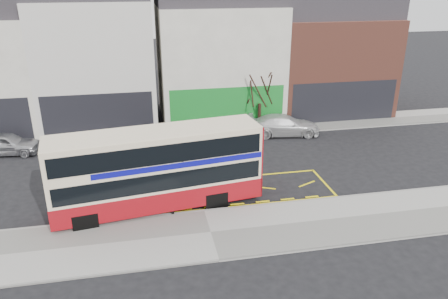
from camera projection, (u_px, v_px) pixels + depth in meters
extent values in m
plane|color=black|center=(203.00, 209.00, 21.35)|extent=(120.00, 120.00, 0.00)
cube|color=#9E9D96|center=(211.00, 233.00, 19.23)|extent=(40.00, 4.00, 0.15)
cube|color=gray|center=(204.00, 212.00, 20.98)|extent=(40.00, 0.15, 0.15)
cube|color=#9E9D96|center=(180.00, 132.00, 31.32)|extent=(50.00, 3.00, 0.15)
cube|color=silver|center=(98.00, 63.00, 32.29)|extent=(8.00, 8.00, 9.00)
cube|color=black|center=(99.00, 117.00, 29.77)|extent=(7.36, 0.06, 3.20)
cube|color=black|center=(99.00, 119.00, 29.86)|extent=(5.60, 0.04, 2.00)
cube|color=silver|center=(217.00, 62.00, 34.00)|extent=(9.00, 8.00, 8.50)
cube|color=#157A26|center=(228.00, 109.00, 31.39)|extent=(8.28, 0.06, 3.20)
cube|color=black|center=(228.00, 112.00, 31.48)|extent=(6.30, 0.04, 2.00)
cube|color=brown|center=(325.00, 64.00, 35.81)|extent=(9.00, 8.00, 7.50)
cube|color=#28262B|center=(330.00, 5.00, 34.05)|extent=(9.00, 7.20, 1.80)
cube|color=black|center=(344.00, 103.00, 33.01)|extent=(8.28, 0.06, 3.20)
cube|color=black|center=(344.00, 105.00, 33.10)|extent=(6.30, 0.04, 2.00)
cube|color=beige|center=(157.00, 168.00, 20.72)|extent=(10.14, 3.60, 3.65)
cube|color=maroon|center=(159.00, 193.00, 21.22)|extent=(10.18, 3.65, 0.99)
cube|color=maroon|center=(253.00, 154.00, 22.21)|extent=(0.38, 2.28, 3.65)
cube|color=black|center=(157.00, 172.00, 20.81)|extent=(9.75, 3.61, 0.86)
cube|color=black|center=(156.00, 146.00, 20.30)|extent=(9.75, 3.61, 0.90)
cube|color=#0C0C8B|center=(175.00, 156.00, 20.81)|extent=(8.18, 3.38, 0.27)
cube|color=black|center=(48.00, 192.00, 19.40)|extent=(0.35, 2.06, 1.44)
cube|color=black|center=(42.00, 160.00, 18.80)|extent=(0.35, 2.06, 0.90)
cube|color=black|center=(45.00, 175.00, 19.08)|extent=(0.27, 1.57, 0.32)
cube|color=beige|center=(155.00, 132.00, 20.04)|extent=(10.12, 3.51, 0.11)
cylinder|color=black|center=(85.00, 222.00, 19.41)|extent=(0.93, 0.37, 0.90)
cylinder|color=black|center=(83.00, 201.00, 21.17)|extent=(0.93, 0.37, 0.90)
cylinder|color=black|center=(216.00, 200.00, 21.27)|extent=(0.93, 0.37, 0.90)
cylinder|color=black|center=(204.00, 183.00, 23.03)|extent=(0.93, 0.37, 0.90)
cube|color=black|center=(171.00, 184.00, 20.06)|extent=(0.11, 0.11, 3.17)
cube|color=white|center=(177.00, 158.00, 19.65)|extent=(0.57, 0.06, 0.46)
cube|color=white|center=(171.00, 175.00, 19.96)|extent=(0.37, 0.04, 0.53)
imported|color=#AFB0B4|center=(6.00, 144.00, 27.56)|extent=(4.31, 2.21, 1.40)
imported|color=#3A3E41|center=(164.00, 137.00, 28.76)|extent=(4.29, 2.43, 1.34)
imported|color=silver|center=(284.00, 125.00, 30.83)|extent=(5.21, 2.70, 1.45)
cylinder|color=black|center=(259.00, 117.00, 31.75)|extent=(0.24, 0.24, 1.97)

